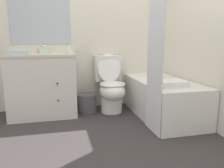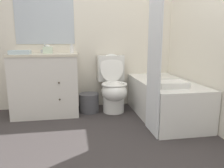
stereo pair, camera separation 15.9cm
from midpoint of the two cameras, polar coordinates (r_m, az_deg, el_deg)
ground_plane at (r=2.11m, az=2.98°, el=-17.47°), size 14.00×14.00×0.00m
wall_back at (r=3.39m, az=-2.93°, el=15.29°), size 8.00×0.06×2.50m
wall_right at (r=3.04m, az=23.14°, el=14.86°), size 0.05×2.53×2.50m
vanity_cabinet at (r=3.12m, az=-15.46°, el=0.11°), size 0.88×0.59×0.84m
sink_faucet at (r=3.24m, az=-15.59°, el=8.49°), size 0.14×0.12×0.12m
toilet at (r=3.14m, az=1.71°, el=-0.61°), size 0.39×0.63×0.83m
bathtub at (r=3.03m, az=14.96°, el=-3.76°), size 0.66×1.37×0.49m
shower_curtain at (r=2.35m, az=13.03°, el=10.54°), size 0.02×0.37×1.98m
wastebasket at (r=3.16m, az=-4.59°, el=-4.90°), size 0.28×0.28×0.27m
tissue_box at (r=3.10m, az=-14.99°, el=8.62°), size 0.12×0.12×0.11m
soap_dispenser at (r=3.07m, az=-8.98°, el=9.02°), size 0.05×0.05×0.13m
hand_towel_folded at (r=2.98m, az=-21.50°, el=7.72°), size 0.25×0.16×0.05m
bath_towel_folded at (r=2.62m, az=16.92°, el=-0.04°), size 0.34×0.26×0.06m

